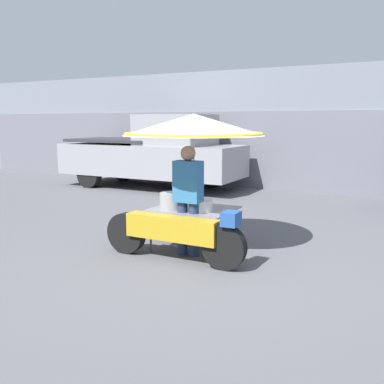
# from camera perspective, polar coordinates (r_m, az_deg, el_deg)

# --- Properties ---
(ground_plane) EXTENTS (36.00, 36.00, 0.00)m
(ground_plane) POSITION_cam_1_polar(r_m,az_deg,el_deg) (5.96, 0.30, -8.89)
(ground_plane) COLOR #56565B
(shopfront_building) EXTENTS (28.00, 2.06, 3.31)m
(shopfront_building) POSITION_cam_1_polar(r_m,az_deg,el_deg) (12.79, 15.94, 8.02)
(shopfront_building) COLOR gray
(shopfront_building) RESTS_ON ground
(vendor_motorcycle_cart) EXTENTS (2.10, 2.03, 1.98)m
(vendor_motorcycle_cart) POSITION_cam_1_polar(r_m,az_deg,el_deg) (6.10, -0.08, 6.48)
(vendor_motorcycle_cart) COLOR black
(vendor_motorcycle_cart) RESTS_ON ground
(vendor_person) EXTENTS (0.38, 0.22, 1.55)m
(vendor_person) POSITION_cam_1_polar(r_m,az_deg,el_deg) (5.93, -0.52, -0.42)
(vendor_person) COLOR navy
(vendor_person) RESTS_ON ground
(pickup_truck) EXTENTS (5.23, 1.91, 2.06)m
(pickup_truck) POSITION_cam_1_polar(r_m,az_deg,el_deg) (12.13, -4.97, 5.13)
(pickup_truck) COLOR black
(pickup_truck) RESTS_ON ground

